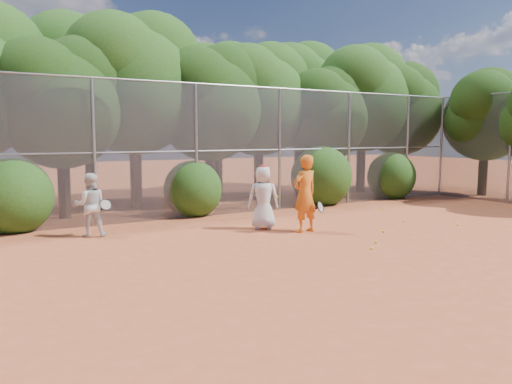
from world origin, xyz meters
TOP-DOWN VIEW (x-y plane):
  - ground at (0.00, 0.00)m, footprint 80.00×80.00m
  - fence_back at (-0.12, 6.00)m, footprint 20.05×0.09m
  - fence_side at (10.00, 3.00)m, footprint 0.09×6.09m
  - tree_2 at (-4.45, 7.83)m, footprint 3.99×3.47m
  - tree_3 at (-1.94, 8.84)m, footprint 4.89×4.26m
  - tree_4 at (0.55, 8.24)m, footprint 4.19×3.64m
  - tree_5 at (3.06, 9.04)m, footprint 4.51×3.92m
  - tree_6 at (5.55, 8.03)m, footprint 3.86×3.36m
  - tree_7 at (8.06, 8.64)m, footprint 4.77×4.14m
  - tree_8 at (10.05, 8.34)m, footprint 4.25×3.70m
  - tree_10 at (-2.93, 11.05)m, footprint 5.15×4.48m
  - tree_11 at (2.06, 10.64)m, footprint 4.64×4.03m
  - tree_12 at (6.56, 11.24)m, footprint 5.02×4.37m
  - tree_13 at (11.45, 5.03)m, footprint 3.86×3.36m
  - bush_0 at (-6.00, 6.30)m, footprint 2.00×2.00m
  - bush_1 at (-1.00, 6.30)m, footprint 1.80×1.80m
  - bush_2 at (4.00, 6.30)m, footprint 2.20×2.20m
  - bush_3 at (7.50, 6.30)m, footprint 1.90×1.90m
  - player_yellow at (0.37, 2.36)m, footprint 0.90×0.61m
  - player_teen at (-0.31, 3.28)m, footprint 0.97×0.83m
  - player_white at (-4.46, 4.62)m, footprint 0.90×0.78m
  - ball_0 at (2.03, 1.26)m, footprint 0.07×0.07m
  - ball_1 at (3.65, 2.04)m, footprint 0.07×0.07m
  - ball_2 at (0.95, 0.40)m, footprint 0.07×0.07m
  - ball_3 at (4.48, 0.90)m, footprint 0.07×0.07m
  - ball_4 at (0.41, -0.02)m, footprint 0.07×0.07m
  - ball_5 at (4.82, 4.07)m, footprint 0.07×0.07m

SIDE VIEW (x-z plane):
  - ground at x=0.00m, z-range 0.00..0.00m
  - ball_0 at x=2.03m, z-range 0.00..0.07m
  - ball_1 at x=3.65m, z-range 0.00..0.07m
  - ball_2 at x=0.95m, z-range 0.00..0.07m
  - ball_3 at x=4.48m, z-range 0.00..0.07m
  - ball_4 at x=0.41m, z-range 0.00..0.07m
  - ball_5 at x=4.82m, z-range 0.00..0.07m
  - player_white at x=-4.46m, z-range 0.00..1.55m
  - player_teen at x=-0.31m, z-range -0.01..1.70m
  - bush_1 at x=-1.00m, z-range 0.00..1.80m
  - bush_3 at x=7.50m, z-range 0.00..1.90m
  - player_yellow at x=0.37m, z-range 0.00..1.98m
  - bush_0 at x=-6.00m, z-range 0.00..2.00m
  - bush_2 at x=4.00m, z-range 0.00..2.20m
  - fence_side at x=10.00m, z-range 0.04..4.06m
  - fence_back at x=-0.12m, z-range 0.04..4.06m
  - tree_6 at x=5.55m, z-range 0.82..6.11m
  - tree_13 at x=11.45m, z-range 0.82..6.11m
  - tree_2 at x=-4.45m, z-range 0.85..6.32m
  - tree_4 at x=0.55m, z-range 0.89..6.62m
  - tree_8 at x=10.05m, z-range 0.91..6.73m
  - tree_5 at x=3.06m, z-range 0.96..7.13m
  - tree_11 at x=2.06m, z-range 0.99..7.34m
  - tree_7 at x=8.06m, z-range 1.02..7.54m
  - tree_3 at x=-1.94m, z-range 1.04..7.75m
  - tree_12 at x=6.56m, z-range 1.07..7.95m
  - tree_10 at x=-2.93m, z-range 1.10..8.16m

